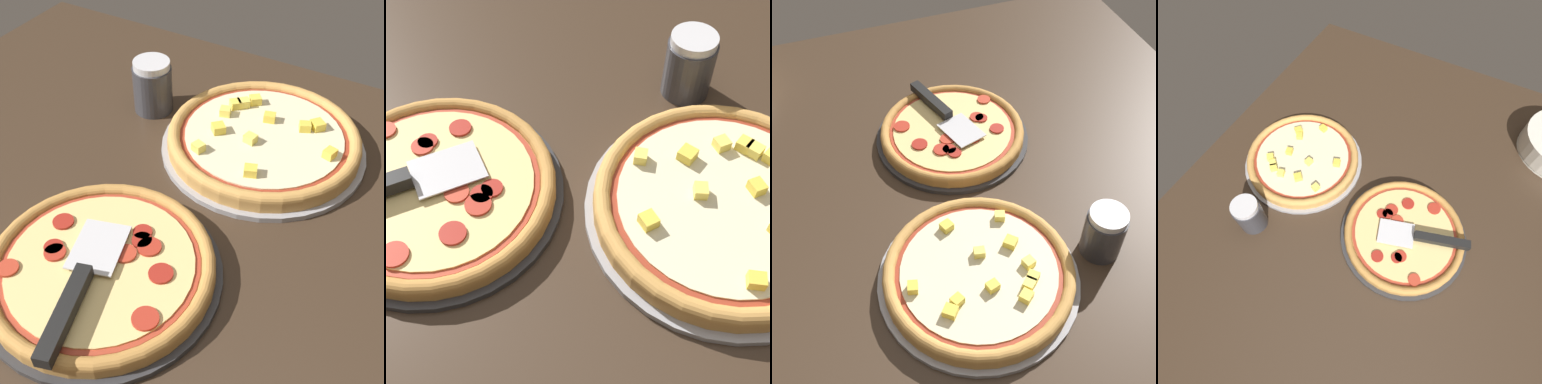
% 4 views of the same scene
% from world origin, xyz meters
% --- Properties ---
extents(ground_plane, '(1.39, 1.20, 0.04)m').
position_xyz_m(ground_plane, '(0.00, 0.00, -0.02)').
color(ground_plane, '#38281C').
extents(pizza_pan_front, '(0.34, 0.34, 0.01)m').
position_xyz_m(pizza_pan_front, '(-0.06, -0.08, 0.01)').
color(pizza_pan_front, '#2D2D30').
rests_on(pizza_pan_front, ground_plane).
extents(pizza_front, '(0.32, 0.32, 0.03)m').
position_xyz_m(pizza_front, '(-0.06, -0.08, 0.02)').
color(pizza_front, '#B77F3D').
rests_on(pizza_front, pizza_pan_front).
extents(pizza_pan_back, '(0.36, 0.36, 0.01)m').
position_xyz_m(pizza_pan_back, '(0.02, 0.30, 0.01)').
color(pizza_pan_back, '#939399').
rests_on(pizza_pan_back, ground_plane).
extents(pizza_back, '(0.34, 0.34, 0.04)m').
position_xyz_m(pizza_back, '(0.02, 0.30, 0.03)').
color(pizza_back, '#C68E47').
rests_on(pizza_back, pizza_pan_back).
extents(serving_spatula, '(0.11, 0.24, 0.02)m').
position_xyz_m(serving_spatula, '(-0.05, -0.15, 0.04)').
color(serving_spatula, silver).
rests_on(serving_spatula, pizza_front).
extents(parmesan_shaker, '(0.08, 0.08, 0.10)m').
position_xyz_m(parmesan_shaker, '(-0.22, 0.31, 0.05)').
color(parmesan_shaker, '#333338').
rests_on(parmesan_shaker, ground_plane).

